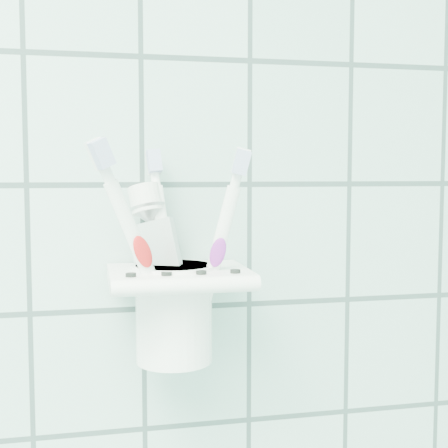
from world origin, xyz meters
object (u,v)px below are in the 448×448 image
(toothbrush_blue, at_px, (179,250))
(cup, at_px, (174,309))
(holder_bracket, at_px, (178,278))
(toothbrush_orange, at_px, (191,247))
(toothpaste_tube, at_px, (176,255))
(toothbrush_pink, at_px, (182,240))

(toothbrush_blue, bearing_deg, cup, 92.94)
(holder_bracket, height_order, toothbrush_blue, toothbrush_blue)
(holder_bracket, xyz_separation_m, cup, (-0.00, 0.00, -0.03))
(toothbrush_blue, relative_size, toothbrush_orange, 0.99)
(holder_bracket, bearing_deg, cup, 133.14)
(holder_bracket, xyz_separation_m, toothpaste_tube, (-0.00, -0.01, 0.02))
(cup, relative_size, toothbrush_pink, 0.44)
(toothbrush_blue, xyz_separation_m, toothbrush_orange, (0.01, 0.01, 0.00))
(toothbrush_pink, distance_m, toothbrush_orange, 0.02)
(toothbrush_blue, height_order, toothpaste_tube, toothbrush_blue)
(cup, height_order, toothpaste_tube, toothpaste_tube)
(holder_bracket, bearing_deg, toothbrush_blue, -95.20)
(toothbrush_pink, relative_size, toothpaste_tube, 1.20)
(cup, height_order, toothbrush_blue, toothbrush_blue)
(cup, bearing_deg, holder_bracket, -46.86)
(toothbrush_blue, height_order, toothbrush_orange, toothbrush_orange)
(cup, distance_m, toothbrush_pink, 0.06)
(toothbrush_orange, bearing_deg, toothbrush_blue, -132.23)
(holder_bracket, xyz_separation_m, toothbrush_pink, (0.00, -0.01, 0.03))
(toothbrush_pink, xyz_separation_m, toothpaste_tube, (-0.01, 0.00, -0.01))
(toothbrush_orange, bearing_deg, toothpaste_tube, -142.92)
(toothbrush_pink, height_order, toothpaste_tube, toothbrush_pink)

